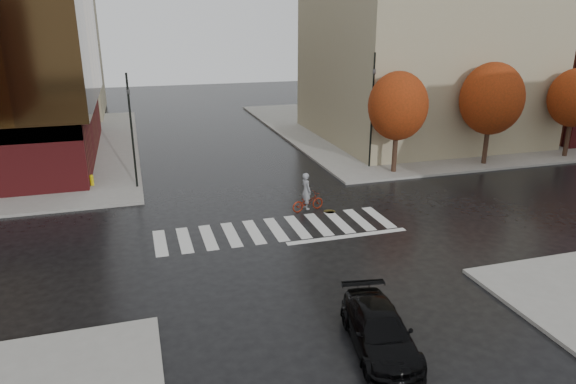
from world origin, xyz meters
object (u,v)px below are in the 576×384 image
Objects in this scene: sedan at (380,331)px; traffic_light_nw at (131,125)px; traffic_light_ne at (372,103)px; fire_hydrant at (92,179)px; cyclist at (307,198)px.

traffic_light_nw is (-6.80, 18.56, 3.28)m from sedan.
sedan is 20.77m from traffic_light_ne.
traffic_light_ne is (8.50, 18.56, 3.84)m from sedan.
sedan is at bearing -64.35° from fire_hydrant.
sedan is 6.47× the size of fire_hydrant.
traffic_light_nw is at bearing 119.77° from sedan.
sedan is 0.58× the size of traffic_light_ne.
traffic_light_ne reaches higher than traffic_light_nw.
cyclist is 0.31× the size of traffic_light_nw.
cyclist is 13.46m from fire_hydrant.
traffic_light_ne is at bearing 114.99° from traffic_light_nw.
sedan is at bearing 159.63° from cyclist.
traffic_light_ne is 18.35m from fire_hydrant.
fire_hydrant is (-2.59, 1.00, -3.39)m from traffic_light_nw.
traffic_light_nw reaches higher than cyclist.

